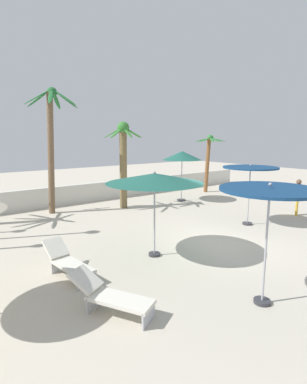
{
  "coord_description": "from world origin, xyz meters",
  "views": [
    {
      "loc": [
        -7.62,
        -6.59,
        3.65
      ],
      "look_at": [
        0.0,
        3.21,
        1.4
      ],
      "focal_mm": 28.01,
      "sensor_mm": 36.0,
      "label": 1
    }
  ],
  "objects_px": {
    "patio_umbrella_2": "(182,156)",
    "palm_tree_1": "(209,154)",
    "patio_umbrella_0": "(269,196)",
    "patio_umbrella_3": "(154,178)",
    "patio_umbrella_5": "(250,170)",
    "guest_0": "(298,193)",
    "lounge_chair_0": "(68,262)",
    "palm_tree_3": "(123,155)",
    "lounge_chair_1": "(110,295)",
    "palm_tree_2": "(51,137)"
  },
  "relations": [
    {
      "from": "patio_umbrella_2",
      "to": "palm_tree_1",
      "type": "relative_size",
      "value": 0.76
    },
    {
      "from": "patio_umbrella_0",
      "to": "patio_umbrella_3",
      "type": "xyz_separation_m",
      "value": [
        -0.2,
        3.66,
        -0.01
      ]
    },
    {
      "from": "patio_umbrella_5",
      "to": "guest_0",
      "type": "relative_size",
      "value": 1.48
    },
    {
      "from": "patio_umbrella_0",
      "to": "lounge_chair_0",
      "type": "height_order",
      "value": "patio_umbrella_0"
    },
    {
      "from": "patio_umbrella_2",
      "to": "patio_umbrella_0",
      "type": "bearing_deg",
      "value": -123.78
    },
    {
      "from": "patio_umbrella_3",
      "to": "palm_tree_3",
      "type": "xyz_separation_m",
      "value": [
        2.82,
        6.21,
        0.32
      ]
    },
    {
      "from": "lounge_chair_1",
      "to": "patio_umbrella_5",
      "type": "bearing_deg",
      "value": 15.26
    },
    {
      "from": "patio_umbrella_2",
      "to": "palm_tree_1",
      "type": "distance_m",
      "value": 3.67
    },
    {
      "from": "palm_tree_1",
      "to": "palm_tree_2",
      "type": "xyz_separation_m",
      "value": [
        -10.37,
        0.64,
        1.13
      ]
    },
    {
      "from": "palm_tree_3",
      "to": "guest_0",
      "type": "distance_m",
      "value": 8.73
    },
    {
      "from": "patio_umbrella_5",
      "to": "lounge_chair_1",
      "type": "distance_m",
      "value": 8.42
    },
    {
      "from": "patio_umbrella_2",
      "to": "palm_tree_3",
      "type": "distance_m",
      "value": 3.63
    },
    {
      "from": "patio_umbrella_2",
      "to": "palm_tree_1",
      "type": "height_order",
      "value": "palm_tree_1"
    },
    {
      "from": "patio_umbrella_2",
      "to": "patio_umbrella_3",
      "type": "xyz_separation_m",
      "value": [
        -6.39,
        -5.59,
        -0.18
      ]
    },
    {
      "from": "palm_tree_2",
      "to": "lounge_chair_1",
      "type": "bearing_deg",
      "value": -103.31
    },
    {
      "from": "palm_tree_2",
      "to": "lounge_chair_0",
      "type": "relative_size",
      "value": 3.1
    },
    {
      "from": "palm_tree_3",
      "to": "lounge_chair_0",
      "type": "height_order",
      "value": "palm_tree_3"
    },
    {
      "from": "patio_umbrella_2",
      "to": "palm_tree_3",
      "type": "relative_size",
      "value": 0.66
    },
    {
      "from": "patio_umbrella_5",
      "to": "palm_tree_2",
      "type": "bearing_deg",
      "value": 128.87
    },
    {
      "from": "patio_umbrella_3",
      "to": "lounge_chair_0",
      "type": "height_order",
      "value": "patio_umbrella_3"
    },
    {
      "from": "patio_umbrella_5",
      "to": "palm_tree_2",
      "type": "xyz_separation_m",
      "value": [
        -5.72,
        7.1,
        1.36
      ]
    },
    {
      "from": "palm_tree_2",
      "to": "palm_tree_3",
      "type": "distance_m",
      "value": 3.6
    },
    {
      "from": "patio_umbrella_3",
      "to": "lounge_chair_0",
      "type": "relative_size",
      "value": 1.53
    },
    {
      "from": "lounge_chair_1",
      "to": "patio_umbrella_2",
      "type": "bearing_deg",
      "value": 39.62
    },
    {
      "from": "guest_0",
      "to": "lounge_chair_1",
      "type": "bearing_deg",
      "value": -171.52
    },
    {
      "from": "palm_tree_3",
      "to": "patio_umbrella_2",
      "type": "bearing_deg",
      "value": -9.81
    },
    {
      "from": "palm_tree_1",
      "to": "guest_0",
      "type": "xyz_separation_m",
      "value": [
        -1.46,
        -6.96,
        -1.48
      ]
    },
    {
      "from": "patio_umbrella_5",
      "to": "palm_tree_1",
      "type": "xyz_separation_m",
      "value": [
        4.64,
        6.46,
        0.22
      ]
    },
    {
      "from": "palm_tree_2",
      "to": "lounge_chair_1",
      "type": "height_order",
      "value": "palm_tree_2"
    },
    {
      "from": "patio_umbrella_2",
      "to": "lounge_chair_1",
      "type": "height_order",
      "value": "patio_umbrella_2"
    },
    {
      "from": "patio_umbrella_3",
      "to": "palm_tree_3",
      "type": "relative_size",
      "value": 0.66
    },
    {
      "from": "palm_tree_3",
      "to": "patio_umbrella_5",
      "type": "bearing_deg",
      "value": -67.81
    },
    {
      "from": "patio_umbrella_5",
      "to": "guest_0",
      "type": "height_order",
      "value": "patio_umbrella_5"
    },
    {
      "from": "patio_umbrella_0",
      "to": "palm_tree_2",
      "type": "xyz_separation_m",
      "value": [
        -0.68,
        11.01,
        1.22
      ]
    },
    {
      "from": "patio_umbrella_5",
      "to": "guest_0",
      "type": "distance_m",
      "value": 3.46
    },
    {
      "from": "patio_umbrella_2",
      "to": "palm_tree_1",
      "type": "xyz_separation_m",
      "value": [
        3.5,
        1.12,
        -0.08
      ]
    },
    {
      "from": "palm_tree_3",
      "to": "lounge_chair_0",
      "type": "xyz_separation_m",
      "value": [
        -5.51,
        -5.9,
        -2.38
      ]
    },
    {
      "from": "palm_tree_3",
      "to": "lounge_chair_1",
      "type": "height_order",
      "value": "palm_tree_3"
    },
    {
      "from": "lounge_chair_0",
      "to": "guest_0",
      "type": "xyz_separation_m",
      "value": [
        11.12,
        -0.56,
        0.66
      ]
    },
    {
      "from": "patio_umbrella_3",
      "to": "patio_umbrella_5",
      "type": "xyz_separation_m",
      "value": [
        5.25,
        0.25,
        -0.13
      ]
    },
    {
      "from": "patio_umbrella_2",
      "to": "guest_0",
      "type": "height_order",
      "value": "patio_umbrella_2"
    },
    {
      "from": "patio_umbrella_5",
      "to": "palm_tree_1",
      "type": "relative_size",
      "value": 0.67
    },
    {
      "from": "palm_tree_3",
      "to": "guest_0",
      "type": "xyz_separation_m",
      "value": [
        5.61,
        -6.46,
        -1.71
      ]
    },
    {
      "from": "palm_tree_1",
      "to": "palm_tree_3",
      "type": "relative_size",
      "value": 0.86
    },
    {
      "from": "patio_umbrella_2",
      "to": "palm_tree_2",
      "type": "xyz_separation_m",
      "value": [
        -6.87,
        1.76,
        1.05
      ]
    },
    {
      "from": "patio_umbrella_2",
      "to": "guest_0",
      "type": "xyz_separation_m",
      "value": [
        2.03,
        -5.84,
        -1.57
      ]
    },
    {
      "from": "guest_0",
      "to": "patio_umbrella_2",
      "type": "bearing_deg",
      "value": 109.19
    },
    {
      "from": "patio_umbrella_5",
      "to": "palm_tree_3",
      "type": "height_order",
      "value": "palm_tree_3"
    },
    {
      "from": "patio_umbrella_2",
      "to": "guest_0",
      "type": "relative_size",
      "value": 1.69
    },
    {
      "from": "patio_umbrella_2",
      "to": "patio_umbrella_5",
      "type": "bearing_deg",
      "value": -102.12
    }
  ]
}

